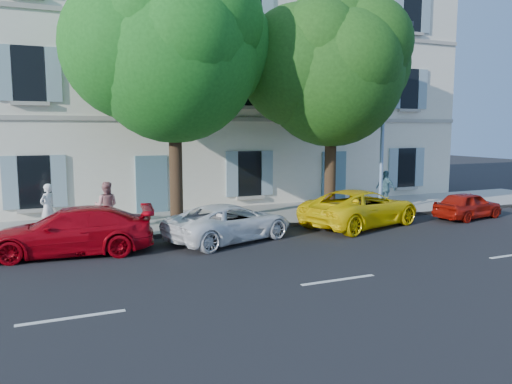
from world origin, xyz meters
name	(u,v)px	position (x,y,z in m)	size (l,w,h in m)	color
ground	(268,245)	(0.00, 0.00, 0.00)	(90.00, 90.00, 0.00)	black
sidewalk	(220,219)	(0.00, 4.45, 0.07)	(36.00, 4.50, 0.15)	#A09E96
kerb	(241,229)	(0.00, 2.28, 0.08)	(36.00, 0.16, 0.16)	#9E998E
building	(179,78)	(0.00, 10.20, 6.00)	(28.00, 7.00, 12.00)	silver
car_red_coupe	(71,231)	(-5.69, 1.19, 0.68)	(1.89, 4.66, 1.35)	#A3040F
car_white_coupe	(230,222)	(-0.90, 0.99, 0.60)	(1.99, 4.33, 1.20)	white
car_yellow_supercar	(361,208)	(4.42, 1.32, 0.69)	(2.28, 4.94, 1.37)	yellow
car_red_hatchback	(468,205)	(9.26, 0.89, 0.55)	(1.29, 3.21, 1.09)	#9F1309
tree_left	(174,58)	(-1.98, 3.50, 6.01)	(5.88, 5.88, 9.11)	#3A2819
tree_right	(332,76)	(4.24, 3.22, 5.65)	(5.57, 5.57, 8.58)	#3A2819
street_lamp	(385,108)	(6.55, 2.82, 4.41)	(0.27, 1.60, 7.52)	#7293BF
pedestrian_a	(48,207)	(-6.22, 4.26, 0.95)	(0.59, 0.38, 1.61)	white
pedestrian_b	(106,206)	(-4.38, 3.69, 0.98)	(0.80, 0.63, 1.65)	tan
pedestrian_c	(386,189)	(7.62, 3.99, 0.95)	(0.94, 0.39, 1.61)	slate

